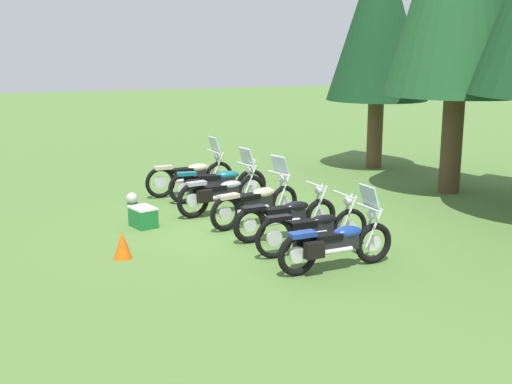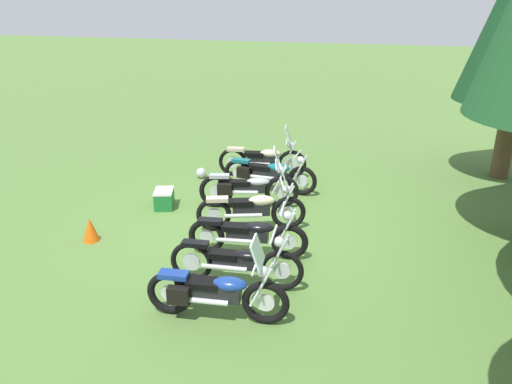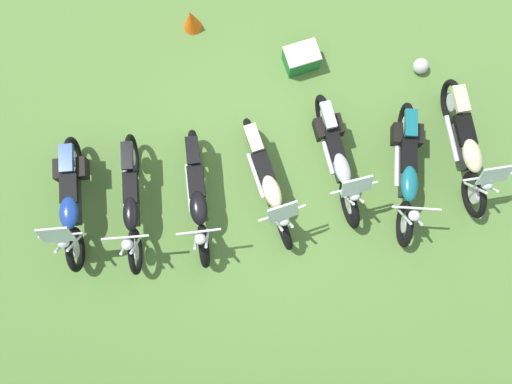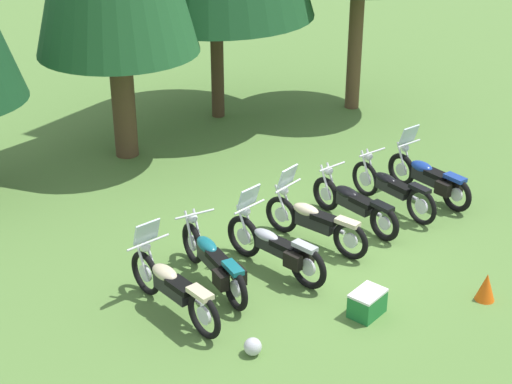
{
  "view_description": "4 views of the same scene",
  "coord_description": "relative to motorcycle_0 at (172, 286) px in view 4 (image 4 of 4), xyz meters",
  "views": [
    {
      "loc": [
        12.4,
        -4.43,
        3.66
      ],
      "look_at": [
        0.72,
        -0.2,
        0.84
      ],
      "focal_mm": 46.49,
      "sensor_mm": 36.0,
      "label": 1
    },
    {
      "loc": [
        9.07,
        2.53,
        4.56
      ],
      "look_at": [
        0.21,
        0.16,
        0.9
      ],
      "focal_mm": 35.42,
      "sensor_mm": 36.0,
      "label": 2
    },
    {
      "loc": [
        0.25,
        1.87,
        8.57
      ],
      "look_at": [
        0.24,
        0.29,
        0.95
      ],
      "focal_mm": 37.35,
      "sensor_mm": 36.0,
      "label": 3
    },
    {
      "loc": [
        -7.55,
        -10.01,
        7.3
      ],
      "look_at": [
        -0.72,
        0.77,
        0.96
      ],
      "focal_mm": 56.11,
      "sensor_mm": 36.0,
      "label": 4
    }
  ],
  "objects": [
    {
      "name": "traffic_cone",
      "position": [
        4.41,
        -2.36,
        -0.25
      ],
      "size": [
        0.32,
        0.32,
        0.48
      ],
      "primitive_type": "cone",
      "color": "#EA590F",
      "rests_on": "ground_plane"
    },
    {
      "name": "picnic_cooler",
      "position": [
        2.54,
        -1.66,
        -0.29
      ],
      "size": [
        0.66,
        0.55,
        0.41
      ],
      "color": "#1E7233",
      "rests_on": "ground_plane"
    },
    {
      "name": "motorcycle_4",
      "position": [
        4.21,
        0.78,
        -0.06
      ],
      "size": [
        0.65,
        2.22,
        0.99
      ],
      "rotation": [
        0.0,
        0.0,
        1.69
      ],
      "color": "black",
      "rests_on": "ground_plane"
    },
    {
      "name": "motorcycle_6",
      "position": [
        6.18,
        0.83,
        -0.03
      ],
      "size": [
        0.68,
        2.16,
        1.36
      ],
      "rotation": [
        0.0,
        0.0,
        1.66
      ],
      "color": "black",
      "rests_on": "ground_plane"
    },
    {
      "name": "ground_plane",
      "position": [
        3.07,
        0.51,
        -0.49
      ],
      "size": [
        80.0,
        80.0,
        0.0
      ],
      "primitive_type": "plane",
      "color": "#547A38"
    },
    {
      "name": "motorcycle_0",
      "position": [
        0.0,
        0.0,
        0.0
      ],
      "size": [
        0.78,
        2.29,
        1.39
      ],
      "rotation": [
        0.0,
        0.0,
        1.72
      ],
      "color": "black",
      "rests_on": "ground_plane"
    },
    {
      "name": "motorcycle_5",
      "position": [
        5.24,
        0.87,
        -0.05
      ],
      "size": [
        0.68,
        2.24,
        1.02
      ],
      "rotation": [
        0.0,
        0.0,
        1.65
      ],
      "color": "black",
      "rests_on": "ground_plane"
    },
    {
      "name": "motorcycle_3",
      "position": [
        3.12,
        0.57,
        -0.02
      ],
      "size": [
        0.94,
        2.15,
        1.37
      ],
      "rotation": [
        0.0,
        0.0,
        1.89
      ],
      "color": "black",
      "rests_on": "ground_plane"
    },
    {
      "name": "motorcycle_2",
      "position": [
        2.04,
        0.16,
        -0.02
      ],
      "size": [
        0.87,
        2.2,
        1.39
      ],
      "rotation": [
        0.0,
        0.0,
        1.81
      ],
      "color": "black",
      "rests_on": "ground_plane"
    },
    {
      "name": "motorcycle_1",
      "position": [
        0.95,
        0.35,
        -0.04
      ],
      "size": [
        0.72,
        2.35,
        1.02
      ],
      "rotation": [
        0.0,
        0.0,
        1.5
      ],
      "color": "black",
      "rests_on": "ground_plane"
    },
    {
      "name": "dropped_helmet",
      "position": [
        0.5,
        -1.55,
        -0.36
      ],
      "size": [
        0.27,
        0.27,
        0.27
      ],
      "primitive_type": "sphere",
      "color": "silver",
      "rests_on": "ground_plane"
    }
  ]
}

